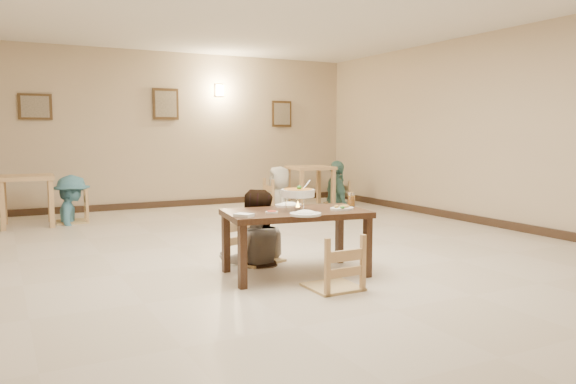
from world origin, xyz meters
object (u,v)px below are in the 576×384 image
bg_table_left (27,184)px  chair_near (333,237)px  main_diner (254,189)px  chair_far (255,215)px  bg_chair_lr (71,191)px  bg_diner_c (279,166)px  bg_chair_rr (337,182)px  bg_diner_d (337,161)px  bg_diner_b (71,175)px  main_table (295,218)px  curry_warmer (298,193)px  drink_glass (351,200)px  bg_chair_rl (279,180)px  bg_table_right (311,173)px

bg_table_left → chair_near: bearing=-65.7°
main_diner → chair_far: bearing=-95.2°
bg_chair_lr → bg_diner_c: (3.80, 0.08, 0.29)m
chair_far → bg_chair_rr: (3.62, 3.99, -0.09)m
chair_far → bg_diner_d: size_ratio=0.61×
bg_diner_b → chair_near: bearing=-155.4°
bg_diner_b → main_table: bearing=-154.0°
bg_table_left → chair_far: bearing=-61.0°
curry_warmer → drink_glass: (0.68, 0.04, -0.11)m
bg_chair_rl → chair_near: bearing=160.5°
bg_chair_rr → bg_diner_b: (-5.11, -0.06, 0.32)m
chair_near → bg_diner_c: (2.11, 5.35, 0.31)m
bg_table_left → bg_table_right: 5.11m
bg_diner_b → bg_table_left: bearing=101.7°
main_table → bg_table_left: bg_table_left is taller
bg_table_right → bg_diner_d: bg_diner_d is taller
main_table → bg_chair_rr: bg_chair_rr is taller
main_table → bg_diner_b: bg_diner_b is taller
bg_chair_lr → bg_diner_b: (0.00, -0.00, 0.26)m
drink_glass → bg_table_left: bearing=123.0°
bg_diner_d → chair_near: bearing=160.6°
chair_near → curry_warmer: size_ratio=2.60×
chair_near → main_diner: main_diner is taller
bg_diner_c → bg_table_left: bearing=-77.1°
bg_table_left → bg_diner_b: (0.65, 0.06, 0.12)m
main_diner → bg_diner_c: size_ratio=1.03×
bg_chair_lr → bg_diner_c: size_ratio=0.64×
bg_chair_lr → bg_chair_rr: (5.11, 0.06, -0.06)m
bg_table_left → bg_table_right: bearing=0.7°
drink_glass → bg_chair_lr: 5.18m
bg_diner_d → main_table: bearing=156.8°
drink_glass → bg_chair_rr: bg_chair_rr is taller
chair_far → bg_diner_b: 4.21m
main_table → chair_near: size_ratio=1.54×
bg_chair_lr → bg_diner_c: 3.81m
chair_far → bg_table_left: chair_far is taller
main_table → bg_table_left: 5.12m
bg_chair_rl → bg_diner_c: 0.27m
main_diner → bg_diner_c: 4.70m
main_diner → curry_warmer: (0.17, -0.69, 0.01)m
bg_chair_lr → bg_chair_rl: bg_chair_rl is taller
curry_warmer → bg_diner_c: size_ratio=0.24×
chair_far → bg_table_right: size_ratio=1.24×
bg_chair_rr → chair_near: bearing=-25.3°
chair_near → main_diner: (-0.23, 1.27, 0.34)m
chair_far → curry_warmer: bearing=-97.8°
bg_table_left → curry_warmer: bearing=-63.6°
main_table → main_diner: main_diner is taller
main_table → bg_chair_lr: size_ratio=1.47×
bg_table_left → bg_chair_lr: bearing=5.0°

